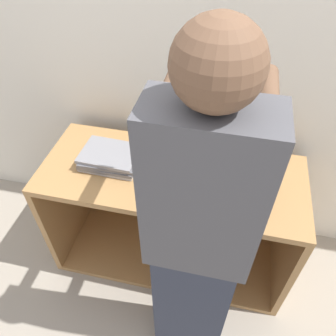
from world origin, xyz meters
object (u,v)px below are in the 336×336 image
at_px(person, 198,244).
at_px(laptop_stack_left, 111,158).
at_px(laptop_stack_right, 236,175).
at_px(laptop_open, 174,160).

bearing_deg(person, laptop_stack_left, 138.37).
xyz_separation_m(laptop_stack_right, person, (-0.13, -0.49, 0.06)).
relative_size(laptop_stack_left, person, 0.18).
xyz_separation_m(laptop_stack_left, laptop_stack_right, (0.67, -0.00, 0.02)).
bearing_deg(laptop_open, laptop_stack_left, -171.89).
bearing_deg(laptop_stack_right, laptop_stack_left, 179.84).
xyz_separation_m(laptop_open, person, (0.21, -0.54, 0.07)).
relative_size(laptop_open, person, 0.18).
bearing_deg(laptop_stack_left, laptop_stack_right, -0.16).
distance_m(laptop_open, laptop_stack_left, 0.34).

